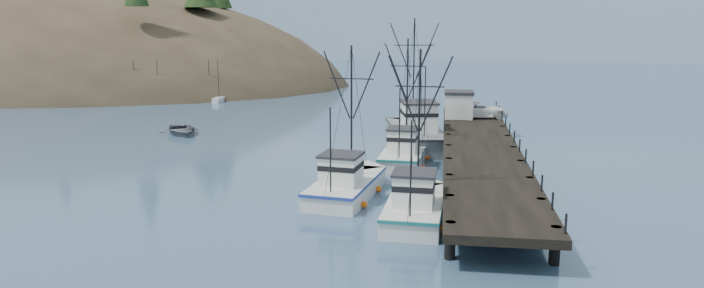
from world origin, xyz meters
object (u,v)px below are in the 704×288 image
(pier, at_px, (481,150))
(trawler_mid, at_px, (348,184))
(pickup_truck, at_px, (481,110))
(trawler_near, at_px, (416,205))
(pier_shed, at_px, (459,104))
(trawler_far, at_px, (405,153))
(motorboat, at_px, (182,134))
(work_vessel, at_px, (415,133))

(pier, height_order, trawler_mid, trawler_mid)
(pickup_truck, bearing_deg, trawler_near, 159.76)
(pickup_truck, bearing_deg, pier_shed, 90.32)
(trawler_far, distance_m, pier_shed, 14.02)
(pier, bearing_deg, trawler_mid, -136.81)
(pier_shed, bearing_deg, pickup_truck, 9.72)
(motorboat, bearing_deg, pickup_truck, -27.59)
(motorboat, bearing_deg, trawler_far, -55.81)
(trawler_mid, distance_m, trawler_far, 11.22)
(trawler_mid, height_order, motorboat, trawler_mid)
(trawler_far, bearing_deg, trawler_near, -83.82)
(trawler_near, xyz_separation_m, pier_shed, (3.14, 27.98, 2.60))
(trawler_far, bearing_deg, pickup_truck, 62.07)
(trawler_mid, xyz_separation_m, pickup_truck, (10.40, 24.04, 1.99))
(trawler_far, relative_size, motorboat, 1.85)
(trawler_near, xyz_separation_m, pickup_truck, (5.43, 28.37, 1.99))
(pickup_truck, bearing_deg, trawler_far, 142.67)
(pier_shed, height_order, motorboat, pier_shed)
(pier, relative_size, motorboat, 7.47)
(pickup_truck, relative_size, motorboat, 0.99)
(pickup_truck, height_order, motorboat, pickup_truck)
(pier, bearing_deg, work_vessel, 121.61)
(trawler_mid, relative_size, trawler_far, 1.00)
(trawler_near, height_order, work_vessel, work_vessel)
(trawler_near, xyz_separation_m, trawler_far, (-1.63, 15.05, 0.00))
(work_vessel, xyz_separation_m, motorboat, (-25.04, 2.53, -1.23))
(pier, xyz_separation_m, trawler_far, (-6.27, 1.70, -0.87))
(trawler_mid, xyz_separation_m, pier_shed, (8.10, 23.65, 2.60))
(trawler_far, bearing_deg, work_vessel, 86.22)
(pier, relative_size, pier_shed, 13.75)
(pier, distance_m, pier_shed, 14.81)
(pier_shed, xyz_separation_m, pickup_truck, (2.29, 0.39, -0.61))
(trawler_far, height_order, pickup_truck, trawler_far)
(pier_shed, bearing_deg, trawler_mid, -108.92)
(trawler_near, bearing_deg, trawler_far, 96.18)
(trawler_near, height_order, pickup_truck, trawler_near)
(trawler_far, xyz_separation_m, motorboat, (-24.53, 10.19, -0.82))
(work_vessel, height_order, pier_shed, work_vessel)
(trawler_near, distance_m, pier_shed, 28.27)
(motorboat, bearing_deg, trawler_near, -77.22)
(trawler_mid, distance_m, motorboat, 29.79)
(trawler_far, xyz_separation_m, pier_shed, (4.77, 12.93, 2.60))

